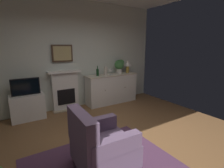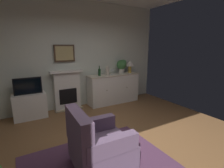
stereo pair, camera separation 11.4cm
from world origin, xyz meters
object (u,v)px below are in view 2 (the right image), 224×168
Objects in this scene: fireplace_unit at (67,90)px; table_lamp at (130,64)px; armchair at (97,145)px; vase_decorative at (107,71)px; wine_glass_left at (112,71)px; sideboard_cabinet at (113,89)px; framed_picture at (64,53)px; tv_cabinet at (30,106)px; wine_glass_center at (114,70)px; wine_bottle at (99,72)px; potted_plant_small at (122,65)px; tv_set at (28,86)px.

table_lamp reaches higher than fireplace_unit.
fireplace_unit is at bearing 83.70° from armchair.
vase_decorative is at bearing -176.62° from table_lamp.
wine_glass_left is 2.94m from armchair.
fireplace_unit is 0.68× the size of sideboard_cabinet.
sideboard_cabinet is at bearing 31.12° from wine_glass_left.
vase_decorative is 0.31× the size of armchair.
framed_picture reaches higher than fireplace_unit.
tv_cabinet is (-0.98, -0.16, -0.24)m from fireplace_unit.
vase_decorative reaches higher than tv_cabinet.
framed_picture is at bearing 173.67° from table_lamp.
wine_glass_center is 0.18× the size of armchair.
table_lamp is at bearing -0.29° from tv_cabinet.
armchair is (-1.61, -2.38, -0.64)m from wine_glass_left.
armchair is (-1.21, -2.42, -0.63)m from wine_bottle.
wine_bottle is 1.76× the size of wine_glass_left.
potted_plant_small reaches higher than armchair.
table_lamp is 0.93× the size of potted_plant_small.
sideboard_cabinet is 0.78m from potted_plant_small.
framed_picture reaches higher than sideboard_cabinet.
vase_decorative is (1.16, -0.27, -0.52)m from framed_picture.
armchair is at bearing -124.01° from wine_glass_left.
vase_decorative is (-0.16, -0.00, 0.02)m from wine_glass_left.
wine_bottle is 0.51m from wine_glass_center.
potted_plant_small is (1.73, -0.18, -0.40)m from framed_picture.
framed_picture is 1.54m from wine_glass_center.
framed_picture is at bearing 174.15° from potted_plant_small.
wine_bottle is at bearing -179.41° from table_lamp.
armchair is at bearing -96.30° from fireplace_unit.
wine_glass_center is at bearing -6.08° from fireplace_unit.
vase_decorative is 0.65× the size of potted_plant_small.
tv_set is (-0.00, -0.02, 0.51)m from tv_cabinet.
wine_glass_center is at bearing 0.24° from tv_cabinet.
sideboard_cabinet is at bearing 11.78° from vase_decorative.
tv_set is 2.73m from potted_plant_small.
wine_bottle is at bearing -0.79° from tv_cabinet.
tv_cabinet is (-1.89, 0.03, -0.70)m from wine_bottle.
vase_decorative is 2.86m from armchair.
framed_picture reaches higher than tv_cabinet.
table_lamp is 1.10m from wine_bottle.
armchair is (-0.29, -2.61, -0.17)m from fireplace_unit.
sideboard_cabinet reaches higher than tv_cabinet.
wine_bottle is (0.92, -0.19, 0.46)m from fireplace_unit.
potted_plant_small is (0.57, 0.10, 0.12)m from vase_decorative.
table_lamp is 0.86m from vase_decorative.
framed_picture is (-0.00, 0.05, 1.01)m from fireplace_unit.
wine_glass_left is (0.40, -0.04, 0.01)m from wine_bottle.
wine_bottle is 0.32× the size of armchair.
wine_glass_left reaches higher than tv_set.
potted_plant_small is (0.81, 0.06, 0.15)m from wine_bottle.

